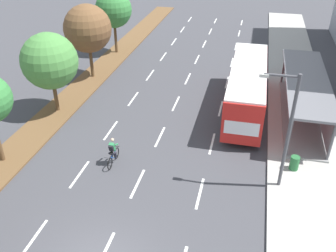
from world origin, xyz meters
TOP-DOWN VIEW (x-y plane):
  - median_strip at (-8.30, 20.00)m, footprint 2.60×52.00m
  - sidewalk_right at (9.25, 20.00)m, footprint 4.50×52.00m
  - lane_divider_left at (-3.50, 18.04)m, footprint 0.14×47.07m
  - lane_divider_center at (0.00, 18.04)m, footprint 0.14×47.07m
  - lane_divider_right at (3.50, 18.04)m, footprint 0.14×47.07m
  - bus_shelter at (9.53, 15.64)m, footprint 2.90×11.91m
  - bus at (5.25, 15.80)m, footprint 2.54×11.29m
  - cyclist at (-1.96, 7.11)m, footprint 0.46×1.82m
  - median_tree_third at (-8.35, 12.29)m, footprint 3.97×3.97m
  - median_tree_fourth at (-8.36, 18.82)m, footprint 4.03×4.03m
  - median_tree_fifth at (-8.52, 25.34)m, footprint 3.61×3.61m
  - streetlight at (7.42, 7.22)m, footprint 1.91×0.24m
  - trash_bin at (8.45, 8.84)m, footprint 0.52×0.52m

SIDE VIEW (x-z plane):
  - lane_divider_left at x=-3.50m, z-range 0.00..0.01m
  - lane_divider_center at x=0.00m, z-range 0.00..0.01m
  - lane_divider_right at x=3.50m, z-range 0.00..0.01m
  - median_strip at x=-8.30m, z-range 0.00..0.12m
  - sidewalk_right at x=9.25m, z-range 0.00..0.15m
  - trash_bin at x=8.45m, z-range 0.15..1.00m
  - cyclist at x=-1.96m, z-range -0.06..1.65m
  - bus_shelter at x=9.53m, z-range 0.44..3.30m
  - bus at x=5.25m, z-range 0.38..3.75m
  - streetlight at x=7.42m, z-range 0.64..7.14m
  - median_tree_third at x=-8.35m, z-range 1.04..6.87m
  - median_tree_fourth at x=-8.36m, z-range 1.25..7.57m
  - median_tree_fifth at x=-8.52m, z-range 1.39..7.59m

